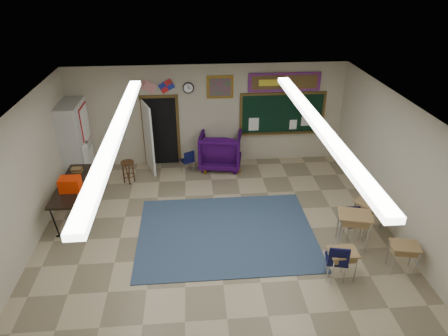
{
  "coord_description": "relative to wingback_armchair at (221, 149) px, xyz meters",
  "views": [
    {
      "loc": [
        -0.47,
        -6.56,
        5.62
      ],
      "look_at": [
        0.21,
        1.5,
        1.33
      ],
      "focal_mm": 32.0,
      "sensor_mm": 36.0,
      "label": 1
    }
  ],
  "objects": [
    {
      "name": "floor",
      "position": [
        -0.34,
        -4.15,
        -0.56
      ],
      "size": [
        9.0,
        9.0,
        0.0
      ],
      "primitive_type": "plane",
      "color": "tan",
      "rests_on": "ground"
    },
    {
      "name": "back_wall",
      "position": [
        -0.34,
        0.35,
        0.94
      ],
      "size": [
        8.0,
        0.04,
        3.0
      ],
      "primitive_type": "cube",
      "color": "#AFA58E",
      "rests_on": "floor"
    },
    {
      "name": "left_wall",
      "position": [
        -4.34,
        -4.15,
        0.94
      ],
      "size": [
        0.04,
        9.0,
        3.0
      ],
      "primitive_type": "cube",
      "color": "#AFA58E",
      "rests_on": "floor"
    },
    {
      "name": "right_wall",
      "position": [
        3.66,
        -4.15,
        0.94
      ],
      "size": [
        0.04,
        9.0,
        3.0
      ],
      "primitive_type": "cube",
      "color": "#AFA58E",
      "rests_on": "floor"
    },
    {
      "name": "ceiling",
      "position": [
        -0.34,
        -4.15,
        2.44
      ],
      "size": [
        8.0,
        9.0,
        0.04
      ],
      "primitive_type": "cube",
      "color": "silver",
      "rests_on": "back_wall"
    },
    {
      "name": "area_rug",
      "position": [
        -0.14,
        -3.35,
        -0.55
      ],
      "size": [
        4.0,
        3.0,
        0.02
      ],
      "primitive_type": "cube",
      "color": "#2E3F57",
      "rests_on": "floor"
    },
    {
      "name": "fluorescent_strips",
      "position": [
        -0.34,
        -4.15,
        2.38
      ],
      "size": [
        3.86,
        6.0,
        0.1
      ],
      "primitive_type": null,
      "color": "white",
      "rests_on": "ceiling"
    },
    {
      "name": "doorway",
      "position": [
        -1.84,
        0.2,
        0.5
      ],
      "size": [
        1.1,
        0.89,
        2.16
      ],
      "color": "black",
      "rests_on": "back_wall"
    },
    {
      "name": "chalkboard",
      "position": [
        1.86,
        0.31,
        0.91
      ],
      "size": [
        2.55,
        0.14,
        1.3
      ],
      "color": "#503B17",
      "rests_on": "back_wall"
    },
    {
      "name": "bulletin_board",
      "position": [
        1.86,
        0.32,
        1.89
      ],
      "size": [
        2.1,
        0.05,
        0.55
      ],
      "color": "red",
      "rests_on": "back_wall"
    },
    {
      "name": "framed_art_print",
      "position": [
        0.01,
        0.32,
        1.79
      ],
      "size": [
        0.75,
        0.05,
        0.65
      ],
      "color": "olive",
      "rests_on": "back_wall"
    },
    {
      "name": "wall_clock",
      "position": [
        -0.89,
        0.32,
        1.79
      ],
      "size": [
        0.32,
        0.05,
        0.32
      ],
      "color": "black",
      "rests_on": "back_wall"
    },
    {
      "name": "wall_flags",
      "position": [
        -1.74,
        0.29,
        1.92
      ],
      "size": [
        1.16,
        0.06,
        0.7
      ],
      "primitive_type": null,
      "color": "red",
      "rests_on": "back_wall"
    },
    {
      "name": "storage_cabinet",
      "position": [
        -4.05,
        -0.3,
        0.54
      ],
      "size": [
        0.59,
        1.25,
        2.2
      ],
      "color": "#B6B5B1",
      "rests_on": "floor"
    },
    {
      "name": "wingback_armchair",
      "position": [
        0.0,
        0.0,
        0.0
      ],
      "size": [
        1.39,
        1.41,
        1.11
      ],
      "primitive_type": "imported",
      "rotation": [
        0.0,
        0.0,
        2.96
      ],
      "color": "#240539",
      "rests_on": "floor"
    },
    {
      "name": "student_chair_reading",
      "position": [
        -1.01,
        -0.31,
        -0.2
      ],
      "size": [
        0.49,
        0.49,
        0.71
      ],
      "primitive_type": null,
      "rotation": [
        0.0,
        0.0,
        3.65
      ],
      "color": "black",
      "rests_on": "floor"
    },
    {
      "name": "student_chair_desk_a",
      "position": [
        1.86,
        -4.94,
        -0.13
      ],
      "size": [
        0.51,
        0.51,
        0.85
      ],
      "primitive_type": null,
      "rotation": [
        0.0,
        0.0,
        2.92
      ],
      "color": "black",
      "rests_on": "floor"
    },
    {
      "name": "student_chair_desk_b",
      "position": [
        2.67,
        -3.72,
        -0.2
      ],
      "size": [
        0.37,
        0.37,
        0.71
      ],
      "primitive_type": null,
      "rotation": [
        0.0,
        0.0,
        -0.05
      ],
      "color": "black",
      "rests_on": "floor"
    },
    {
      "name": "student_desk_front_left",
      "position": [
        2.54,
        -4.02,
        -0.09
      ],
      "size": [
        0.8,
        0.67,
        0.83
      ],
      "rotation": [
        0.0,
        0.0,
        -0.25
      ],
      "color": "#A37B4C",
      "rests_on": "floor"
    },
    {
      "name": "student_desk_front_right",
      "position": [
        3.11,
        -3.47,
        -0.11
      ],
      "size": [
        0.83,
        0.78,
        0.8
      ],
      "rotation": [
        0.0,
        0.0,
        0.57
      ],
      "color": "#A37B4C",
      "rests_on": "floor"
    },
    {
      "name": "student_desk_back_left",
      "position": [
        1.96,
        -4.96,
        -0.19
      ],
      "size": [
        0.56,
        0.42,
        0.65
      ],
      "rotation": [
        0.0,
        0.0,
        0.03
      ],
      "color": "#A37B4C",
      "rests_on": "floor"
    },
    {
      "name": "student_desk_back_right",
      "position": [
        3.24,
        -4.87,
        -0.19
      ],
      "size": [
        0.61,
        0.51,
        0.65
      ],
      "rotation": [
        0.0,
        0.0,
        -0.2
      ],
      "color": "#A37B4C",
      "rests_on": "floor"
    },
    {
      "name": "folding_table",
      "position": [
        -3.69,
        -2.27,
        -0.09
      ],
      "size": [
        0.72,
        2.06,
        1.17
      ],
      "rotation": [
        0.0,
        0.0,
        -0.02
      ],
      "color": "black",
      "rests_on": "floor"
    },
    {
      "name": "wooden_stool",
      "position": [
        -2.64,
        -0.78,
        -0.23
      ],
      "size": [
        0.36,
        0.36,
        0.64
      ],
      "color": "#432B14",
      "rests_on": "floor"
    }
  ]
}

